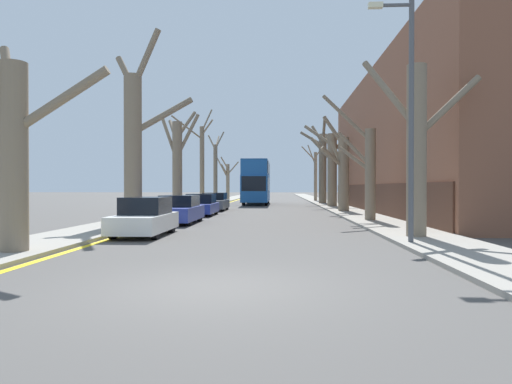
{
  "coord_description": "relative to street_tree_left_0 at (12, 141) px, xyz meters",
  "views": [
    {
      "loc": [
        1.23,
        -8.13,
        1.81
      ],
      "look_at": [
        -0.98,
        34.55,
        1.35
      ],
      "focal_mm": 32.0,
      "sensor_mm": 36.0,
      "label": 1
    }
  ],
  "objects": [
    {
      "name": "kerb_line_stripe",
      "position": [
        1.14,
        46.44,
        -3.01
      ],
      "size": [
        0.24,
        120.0,
        0.01
      ],
      "primitive_type": "cube",
      "color": "yellow",
      "rests_on": "ground"
    },
    {
      "name": "double_decker_bus",
      "position": [
        4.64,
        36.28,
        -0.46
      ],
      "size": [
        2.61,
        10.61,
        4.52
      ],
      "color": "#19519E",
      "rests_on": "ground"
    },
    {
      "name": "street_tree_right_5",
      "position": [
        11.54,
        46.01,
        0.49
      ],
      "size": [
        2.68,
        3.02,
        7.23
      ],
      "color": "#7A6B56",
      "rests_on": "ground"
    },
    {
      "name": "street_tree_right_4",
      "position": [
        11.59,
        37.22,
        1.15
      ],
      "size": [
        2.83,
        2.65,
        9.03
      ],
      "color": "#7A6B56",
      "rests_on": "ground"
    },
    {
      "name": "street_tree_right_0",
      "position": [
        11.79,
        4.32,
        0.3
      ],
      "size": [
        3.82,
        2.69,
        6.54
      ],
      "color": "#7A6B56",
      "rests_on": "ground"
    },
    {
      "name": "parked_car_2",
      "position": [
        2.04,
        17.2,
        -2.36
      ],
      "size": [
        1.84,
        4.07,
        1.38
      ],
      "color": "navy",
      "rests_on": "ground"
    },
    {
      "name": "street_tree_left_5",
      "position": [
        0.01,
        49.6,
        -0.09
      ],
      "size": [
        3.3,
        2.84,
        6.15
      ],
      "color": "#7A6B56",
      "rests_on": "ground"
    },
    {
      "name": "street_tree_left_3",
      "position": [
        -0.04,
        29.53,
        1.11
      ],
      "size": [
        3.64,
        3.7,
        9.18
      ],
      "color": "#7A6B56",
      "rests_on": "ground"
    },
    {
      "name": "street_tree_right_3",
      "position": [
        11.66,
        29.63,
        0.76
      ],
      "size": [
        3.77,
        2.66,
        7.63
      ],
      "color": "#7A6B56",
      "rests_on": "ground"
    },
    {
      "name": "sidewalk_right",
      "position": [
        12.06,
        46.44,
        -2.96
      ],
      "size": [
        2.72,
        120.0,
        0.12
      ],
      "primitive_type": "cube",
      "color": "gray",
      "rests_on": "ground"
    },
    {
      "name": "parked_car_0",
      "position": [
        2.04,
        5.06,
        -2.35
      ],
      "size": [
        1.71,
        3.95,
        1.44
      ],
      "color": "silver",
      "rests_on": "ground"
    },
    {
      "name": "ground_plane",
      "position": [
        5.83,
        -3.56,
        -3.02
      ],
      "size": [
        300.0,
        300.0,
        0.0
      ],
      "primitive_type": "plane",
      "color": "#4C4947"
    },
    {
      "name": "street_tree_left_0",
      "position": [
        0.0,
        0.0,
        0.0
      ],
      "size": [
        4.14,
        2.23,
        6.27
      ],
      "color": "#7A6B56",
      "rests_on": "ground"
    },
    {
      "name": "parked_car_1",
      "position": [
        2.04,
        10.86,
        -2.35
      ],
      "size": [
        1.84,
        4.56,
        1.4
      ],
      "color": "navy",
      "rests_on": "ground"
    },
    {
      "name": "street_tree_right_1",
      "position": [
        11.58,
        12.15,
        -0.27
      ],
      "size": [
        2.72,
        1.2,
        6.73
      ],
      "color": "#7A6B56",
      "rests_on": "ground"
    },
    {
      "name": "street_tree_left_1",
      "position": [
        0.15,
        9.77,
        0.96
      ],
      "size": [
        3.84,
        1.62,
        9.29
      ],
      "color": "#7A6B56",
      "rests_on": "ground"
    },
    {
      "name": "lamp_post",
      "position": [
        11.0,
        2.57,
        1.22
      ],
      "size": [
        1.4,
        0.2,
        7.56
      ],
      "color": "#4C4F54",
      "rests_on": "ground"
    },
    {
      "name": "street_tree_right_2",
      "position": [
        11.56,
        21.22,
        -0.05
      ],
      "size": [
        2.12,
        1.65,
        6.98
      ],
      "color": "#7A6B56",
      "rests_on": "ground"
    },
    {
      "name": "parked_car_3",
      "position": [
        2.04,
        23.41,
        -2.36
      ],
      "size": [
        1.84,
        4.49,
        1.38
      ],
      "color": "#4C5156",
      "rests_on": "ground"
    },
    {
      "name": "sidewalk_left",
      "position": [
        -0.39,
        46.44,
        -2.96
      ],
      "size": [
        2.72,
        120.0,
        0.12
      ],
      "primitive_type": "cube",
      "color": "gray",
      "rests_on": "ground"
    },
    {
      "name": "street_tree_left_4",
      "position": [
        -0.13,
        39.22,
        0.72
      ],
      "size": [
        1.92,
        2.93,
        8.14
      ],
      "color": "#7A6B56",
      "rests_on": "ground"
    },
    {
      "name": "building_facade_right",
      "position": [
        18.41,
        21.51,
        2.01
      ],
      "size": [
        10.08,
        33.34,
        10.08
      ],
      "color": "brown",
      "rests_on": "ground"
    },
    {
      "name": "street_tree_left_2",
      "position": [
        0.04,
        19.4,
        0.61
      ],
      "size": [
        2.95,
        2.8,
        7.27
      ],
      "color": "#7A6B56",
      "rests_on": "ground"
    }
  ]
}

